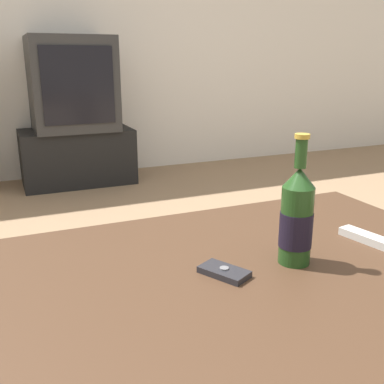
{
  "coord_description": "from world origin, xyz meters",
  "views": [
    {
      "loc": [
        -0.39,
        -0.77,
        0.94
      ],
      "look_at": [
        0.07,
        0.3,
        0.59
      ],
      "focal_mm": 42.0,
      "sensor_mm": 36.0,
      "label": 1
    }
  ],
  "objects_px": {
    "television": "(72,84)",
    "beer_bottle": "(297,218)",
    "cell_phone": "(224,272)",
    "remote_control": "(370,239)",
    "tv_stand": "(78,156)"
  },
  "relations": [
    {
      "from": "television",
      "to": "beer_bottle",
      "type": "height_order",
      "value": "television"
    },
    {
      "from": "cell_phone",
      "to": "beer_bottle",
      "type": "bearing_deg",
      "value": -30.71
    },
    {
      "from": "beer_bottle",
      "to": "cell_phone",
      "type": "height_order",
      "value": "beer_bottle"
    },
    {
      "from": "television",
      "to": "cell_phone",
      "type": "relative_size",
      "value": 5.65
    },
    {
      "from": "television",
      "to": "remote_control",
      "type": "relative_size",
      "value": 4.04
    },
    {
      "from": "beer_bottle",
      "to": "remote_control",
      "type": "distance_m",
      "value": 0.26
    },
    {
      "from": "beer_bottle",
      "to": "cell_phone",
      "type": "bearing_deg",
      "value": 177.3
    },
    {
      "from": "remote_control",
      "to": "beer_bottle",
      "type": "bearing_deg",
      "value": 173.37
    },
    {
      "from": "tv_stand",
      "to": "cell_phone",
      "type": "height_order",
      "value": "cell_phone"
    },
    {
      "from": "television",
      "to": "remote_control",
      "type": "height_order",
      "value": "television"
    },
    {
      "from": "television",
      "to": "beer_bottle",
      "type": "xyz_separation_m",
      "value": [
        0.05,
        -2.72,
        -0.16
      ]
    },
    {
      "from": "television",
      "to": "remote_control",
      "type": "bearing_deg",
      "value": -83.89
    },
    {
      "from": "remote_control",
      "to": "tv_stand",
      "type": "bearing_deg",
      "value": 85.22
    },
    {
      "from": "tv_stand",
      "to": "television",
      "type": "relative_size",
      "value": 1.22
    },
    {
      "from": "cell_phone",
      "to": "remote_control",
      "type": "xyz_separation_m",
      "value": [
        0.42,
        0.01,
        0.0
      ]
    }
  ]
}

